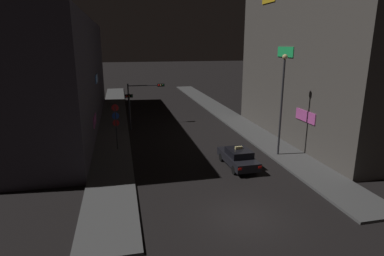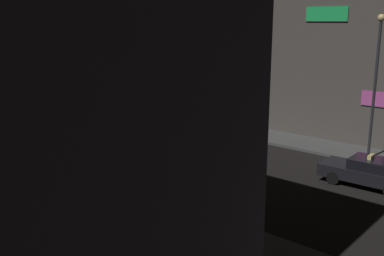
% 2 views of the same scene
% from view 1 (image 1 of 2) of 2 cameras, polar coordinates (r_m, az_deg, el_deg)
% --- Properties ---
extents(ground_plane, '(300.00, 300.00, 0.00)m').
position_cam_1_polar(ground_plane, '(17.97, 9.42, -15.55)').
color(ground_plane, black).
extents(sidewalk_left, '(3.14, 54.11, 0.16)m').
position_cam_1_polar(sidewalk_left, '(40.34, -13.80, 1.65)').
color(sidewalk_left, '#4C4C4C').
rests_on(sidewalk_left, ground_plane).
extents(sidewalk_right, '(3.14, 54.11, 0.16)m').
position_cam_1_polar(sidewalk_right, '(42.44, 5.74, 2.65)').
color(sidewalk_right, '#4C4C4C').
rests_on(sidewalk_right, ground_plane).
extents(building_facade_left, '(8.12, 32.90, 11.51)m').
position_cam_1_polar(building_facade_left, '(37.54, -23.03, 8.72)').
color(building_facade_left, '#3D3842').
rests_on(building_facade_left, ground_plane).
extents(building_facade_right, '(11.12, 20.38, 18.05)m').
position_cam_1_polar(building_facade_right, '(33.75, 25.01, 13.54)').
color(building_facade_right, '#514C47').
rests_on(building_facade_right, ground_plane).
extents(taxi, '(1.92, 4.50, 1.62)m').
position_cam_1_polar(taxi, '(24.32, 8.24, -5.23)').
color(taxi, black).
rests_on(taxi, ground_plane).
extents(traffic_light_overhead, '(4.20, 0.42, 4.66)m').
position_cam_1_polar(traffic_light_overhead, '(36.94, -8.71, 6.01)').
color(traffic_light_overhead, '#2D2D33').
rests_on(traffic_light_overhead, ground_plane).
extents(traffic_light_left_kerb, '(0.80, 0.42, 3.94)m').
position_cam_1_polar(traffic_light_left_kerb, '(34.42, -11.15, 4.20)').
color(traffic_light_left_kerb, '#2D2D33').
rests_on(traffic_light_left_kerb, ground_plane).
extents(sign_pole_left, '(0.60, 0.10, 3.97)m').
position_cam_1_polar(sign_pole_left, '(27.73, -13.47, 0.99)').
color(sign_pole_left, '#2D2D33').
rests_on(sign_pole_left, sidewalk_left).
extents(street_lamp_near_block, '(0.41, 0.41, 8.09)m').
position_cam_1_polar(street_lamp_near_block, '(26.24, 15.83, 5.55)').
color(street_lamp_near_block, '#2D2D33').
rests_on(street_lamp_near_block, sidewalk_right).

